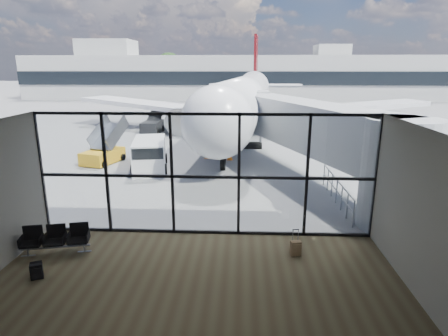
# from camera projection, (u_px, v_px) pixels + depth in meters

# --- Properties ---
(ground) EXTENTS (220.00, 220.00, 0.00)m
(ground) POSITION_uv_depth(u_px,v_px,m) (233.00, 111.00, 52.51)
(ground) COLOR slate
(ground) RESTS_ON ground
(lounge_shell) EXTENTS (12.02, 8.01, 4.51)m
(lounge_shell) POSITION_uv_depth(u_px,v_px,m) (185.00, 217.00, 8.63)
(lounge_shell) COLOR brown
(lounge_shell) RESTS_ON ground
(glass_curtain_wall) EXTENTS (12.10, 0.12, 4.50)m
(glass_curtain_wall) POSITION_uv_depth(u_px,v_px,m) (205.00, 175.00, 13.36)
(glass_curtain_wall) COLOR white
(glass_curtain_wall) RESTS_ON ground
(jet_bridge) EXTENTS (8.00, 16.50, 4.33)m
(jet_bridge) POSITION_uv_depth(u_px,v_px,m) (310.00, 130.00, 19.81)
(jet_bridge) COLOR #A4A7A9
(jet_bridge) RESTS_ON ground
(apron_railing) EXTENTS (0.06, 5.46, 1.11)m
(apron_railing) POSITION_uv_depth(u_px,v_px,m) (337.00, 188.00, 16.87)
(apron_railing) COLOR gray
(apron_railing) RESTS_ON ground
(far_terminal) EXTENTS (80.00, 12.20, 11.00)m
(far_terminal) POSITION_uv_depth(u_px,v_px,m) (233.00, 76.00, 72.61)
(far_terminal) COLOR #A5A4A0
(far_terminal) RESTS_ON ground
(tree_0) EXTENTS (4.95, 4.95, 7.12)m
(tree_0) POSITION_uv_depth(u_px,v_px,m) (37.00, 73.00, 84.26)
(tree_0) COLOR #382619
(tree_0) RESTS_ON ground
(tree_1) EXTENTS (5.61, 5.61, 8.07)m
(tree_1) POSITION_uv_depth(u_px,v_px,m) (63.00, 70.00, 83.82)
(tree_1) COLOR #382619
(tree_1) RESTS_ON ground
(tree_2) EXTENTS (6.27, 6.27, 9.03)m
(tree_2) POSITION_uv_depth(u_px,v_px,m) (89.00, 67.00, 83.37)
(tree_2) COLOR #382619
(tree_2) RESTS_ON ground
(tree_3) EXTENTS (4.95, 4.95, 7.12)m
(tree_3) POSITION_uv_depth(u_px,v_px,m) (116.00, 73.00, 83.41)
(tree_3) COLOR #382619
(tree_3) RESTS_ON ground
(tree_4) EXTENTS (5.61, 5.61, 8.07)m
(tree_4) POSITION_uv_depth(u_px,v_px,m) (142.00, 70.00, 82.97)
(tree_4) COLOR #382619
(tree_4) RESTS_ON ground
(tree_5) EXTENTS (6.27, 6.27, 9.03)m
(tree_5) POSITION_uv_depth(u_px,v_px,m) (169.00, 67.00, 82.52)
(tree_5) COLOR #382619
(tree_5) RESTS_ON ground
(seating_row) EXTENTS (2.15, 1.03, 0.95)m
(seating_row) POSITION_uv_depth(u_px,v_px,m) (56.00, 238.00, 12.38)
(seating_row) COLOR gray
(seating_row) RESTS_ON ground
(backpack) EXTENTS (0.41, 0.40, 0.51)m
(backpack) POSITION_uv_depth(u_px,v_px,m) (37.00, 271.00, 10.89)
(backpack) COLOR black
(backpack) RESTS_ON ground
(suitcase) EXTENTS (0.36, 0.29, 0.90)m
(suitcase) POSITION_uv_depth(u_px,v_px,m) (296.00, 248.00, 12.22)
(suitcase) COLOR #8F7250
(suitcase) RESTS_ON ground
(airliner) EXTENTS (34.14, 39.64, 10.21)m
(airliner) POSITION_uv_depth(u_px,v_px,m) (245.00, 98.00, 36.21)
(airliner) COLOR white
(airliner) RESTS_ON ground
(service_van) EXTENTS (2.63, 4.41, 1.80)m
(service_van) POSITION_uv_depth(u_px,v_px,m) (150.00, 154.00, 22.38)
(service_van) COLOR white
(service_van) RESTS_ON ground
(belt_loader) EXTENTS (1.75, 4.23, 1.93)m
(belt_loader) POSITION_uv_depth(u_px,v_px,m) (153.00, 126.00, 34.93)
(belt_loader) COLOR black
(belt_loader) RESTS_ON ground
(mobile_stairs) EXTENTS (2.41, 3.61, 2.34)m
(mobile_stairs) POSITION_uv_depth(u_px,v_px,m) (103.00, 154.00, 24.11)
(mobile_stairs) COLOR gold
(mobile_stairs) RESTS_ON ground
(traffic_cone_a) EXTENTS (0.43, 0.43, 0.61)m
(traffic_cone_a) POSITION_uv_depth(u_px,v_px,m) (208.00, 154.00, 25.34)
(traffic_cone_a) COLOR orange
(traffic_cone_a) RESTS_ON ground
(traffic_cone_c) EXTENTS (0.37, 0.37, 0.54)m
(traffic_cone_c) POSITION_uv_depth(u_px,v_px,m) (230.00, 156.00, 24.90)
(traffic_cone_c) COLOR orange
(traffic_cone_c) RESTS_ON ground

